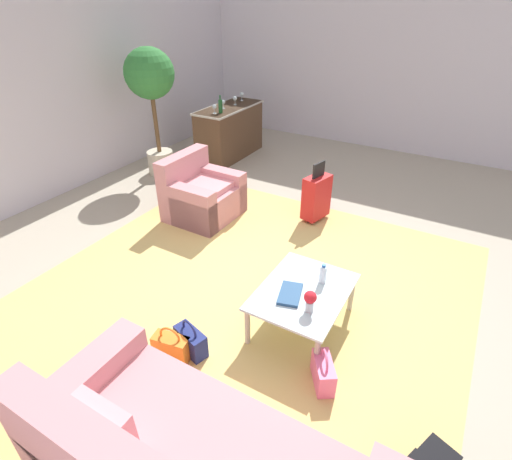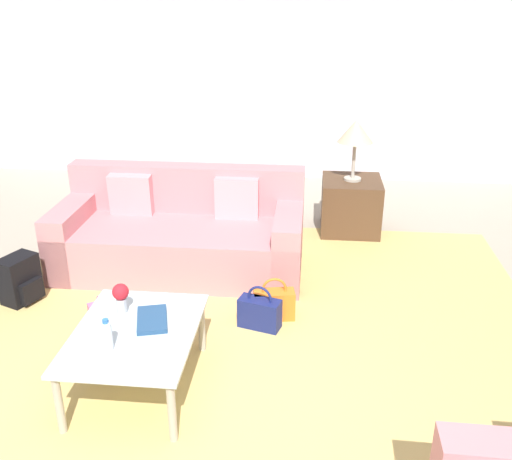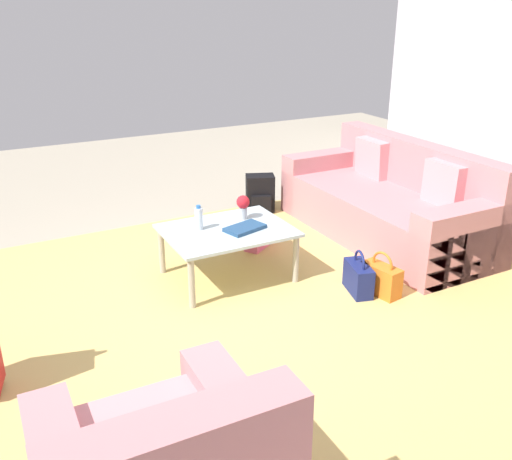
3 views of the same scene
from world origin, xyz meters
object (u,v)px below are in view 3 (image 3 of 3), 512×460
object	(u,v)px
water_bottle	(199,218)
handbag_orange	(381,279)
flower_vase	(243,205)
coffee_table	(227,235)
handbag_navy	(358,277)
couch	(392,205)
handbag_pink	(259,234)
backpack_black	(260,194)
coffee_table_book	(245,228)

from	to	relation	value
water_bottle	handbag_orange	bearing A→B (deg)	140.95
flower_vase	coffee_table	bearing A→B (deg)	34.29
water_bottle	handbag_orange	size ratio (longest dim) A/B	0.57
handbag_navy	coffee_table	bearing A→B (deg)	-42.21
couch	flower_vase	size ratio (longest dim) A/B	10.81
handbag_pink	backpack_black	world-z (taller)	backpack_black
water_bottle	flower_vase	size ratio (longest dim) A/B	1.00
handbag_orange	backpack_black	size ratio (longest dim) A/B	0.89
water_bottle	coffee_table_book	xyz separation A→B (m)	(-0.32, 0.18, -0.08)
coffee_table_book	handbag_pink	distance (m)	0.72
coffee_table_book	handbag_orange	xyz separation A→B (m)	(-0.81, 0.74, -0.32)
couch	handbag_pink	distance (m)	1.33
coffee_table	water_bottle	distance (m)	0.27
water_bottle	handbag_pink	xyz separation A→B (m)	(-0.72, -0.33, -0.40)
water_bottle	handbag_navy	xyz separation A→B (m)	(-0.99, 0.82, -0.40)
coffee_table	coffee_table_book	xyz separation A→B (m)	(-0.12, 0.08, 0.07)
flower_vase	handbag_orange	bearing A→B (deg)	126.31
couch	flower_vase	distance (m)	1.60
handbag_navy	couch	bearing A→B (deg)	-141.03
backpack_black	flower_vase	bearing A→B (deg)	55.76
flower_vase	backpack_black	xyz separation A→B (m)	(-0.78, -1.14, -0.36)
handbag_orange	flower_vase	bearing A→B (deg)	-53.69
couch	handbag_pink	size ratio (longest dim) A/B	6.19
flower_vase	handbag_pink	xyz separation A→B (m)	(-0.30, -0.28, -0.42)
couch	water_bottle	bearing A→B (deg)	-0.00
flower_vase	handbag_orange	xyz separation A→B (m)	(-0.71, 0.97, -0.42)
coffee_table	handbag_pink	world-z (taller)	coffee_table
coffee_table	water_bottle	xyz separation A→B (m)	(0.20, -0.10, 0.15)
handbag_navy	backpack_black	world-z (taller)	backpack_black
couch	handbag_pink	world-z (taller)	couch
water_bottle	coffee_table_book	bearing A→B (deg)	150.64
flower_vase	backpack_black	world-z (taller)	flower_vase
water_bottle	flower_vase	xyz separation A→B (m)	(-0.42, -0.05, 0.03)
handbag_navy	backpack_black	size ratio (longest dim) A/B	0.89
flower_vase	water_bottle	bearing A→B (deg)	6.79
couch	backpack_black	bearing A→B (deg)	-55.98
handbag_orange	coffee_table_book	bearing A→B (deg)	-42.28
flower_vase	couch	bearing A→B (deg)	178.19
coffee_table	backpack_black	xyz separation A→B (m)	(-1.00, -1.29, -0.19)
handbag_pink	coffee_table_book	bearing A→B (deg)	51.84
handbag_pink	handbag_orange	xyz separation A→B (m)	(-0.41, 1.24, 0.00)
coffee_table	flower_vase	bearing A→B (deg)	-145.71
coffee_table	handbag_navy	xyz separation A→B (m)	(-0.79, 0.72, -0.25)
couch	handbag_pink	bearing A→B (deg)	-14.26
handbag_pink	backpack_black	bearing A→B (deg)	-118.97
water_bottle	handbag_pink	size ratio (longest dim) A/B	0.57
couch	backpack_black	size ratio (longest dim) A/B	5.54
backpack_black	couch	bearing A→B (deg)	124.02
water_bottle	backpack_black	xyz separation A→B (m)	(-1.20, -1.19, -0.33)
water_bottle	handbag_orange	world-z (taller)	water_bottle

